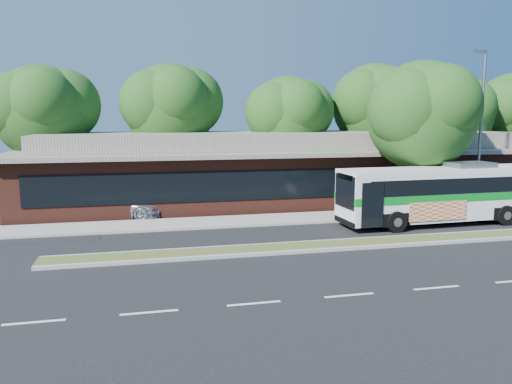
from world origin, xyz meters
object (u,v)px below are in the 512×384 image
at_px(lamp_post, 480,127).
at_px(sedan, 120,204).
at_px(transit_bus, 446,190).
at_px(sidewalk_tree, 428,113).

height_order(lamp_post, sedan, lamp_post).
bearing_deg(sedan, transit_bus, -85.11).
xyz_separation_m(lamp_post, transit_bus, (-3.51, -2.29, -3.16)).
bearing_deg(sidewalk_tree, sedan, 170.13).
relative_size(transit_bus, sidewalk_tree, 1.33).
bearing_deg(lamp_post, sedan, 170.70).
relative_size(sedan, sidewalk_tree, 0.58).
height_order(transit_bus, sedan, transit_bus).
xyz_separation_m(lamp_post, sedan, (-19.83, 3.25, -4.19)).
bearing_deg(transit_bus, sedan, 159.24).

